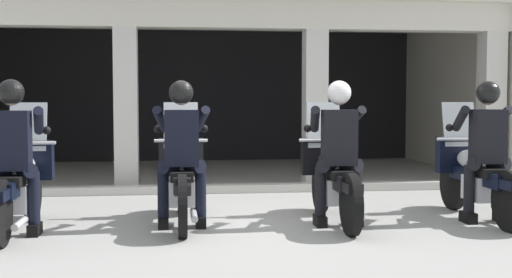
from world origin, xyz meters
TOP-DOWN VIEW (x-y plane):
  - ground_plane at (0.00, 3.00)m, footprint 80.00×80.00m
  - station_building at (-0.19, 5.50)m, footprint 9.85×5.33m
  - kerb_strip at (-0.19, 2.31)m, footprint 9.35×0.24m
  - motorcycle_far_left at (-2.54, -0.20)m, footprint 0.62×2.04m
  - police_officer_far_left at (-2.54, -0.49)m, footprint 0.63×0.61m
  - motorcycle_center_left at (-0.85, 0.02)m, footprint 0.62×2.04m
  - police_officer_center_left at (-0.85, -0.27)m, footprint 0.63×0.61m
  - motorcycle_center_right at (0.85, -0.09)m, footprint 0.62×2.04m
  - police_officer_center_right at (0.85, -0.38)m, footprint 0.63×0.61m
  - motorcycle_far_right at (2.54, -0.09)m, footprint 0.62×2.04m
  - police_officer_far_right at (2.54, -0.38)m, footprint 0.63×0.61m

SIDE VIEW (x-z plane):
  - ground_plane at x=0.00m, z-range 0.00..0.00m
  - kerb_strip at x=-0.19m, z-range 0.00..0.12m
  - motorcycle_far_left at x=-2.54m, z-range -0.17..1.17m
  - motorcycle_center_left at x=-0.85m, z-range -0.17..1.17m
  - motorcycle_center_right at x=0.85m, z-range -0.17..1.17m
  - motorcycle_far_right at x=2.54m, z-range -0.17..1.17m
  - police_officer_far_left at x=-2.54m, z-range 0.15..1.73m
  - police_officer_center_left at x=-0.85m, z-range 0.15..1.73m
  - police_officer_center_right at x=0.85m, z-range 0.15..1.73m
  - police_officer_far_right at x=2.54m, z-range 0.15..1.73m
  - station_building at x=-0.19m, z-range 0.45..3.51m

